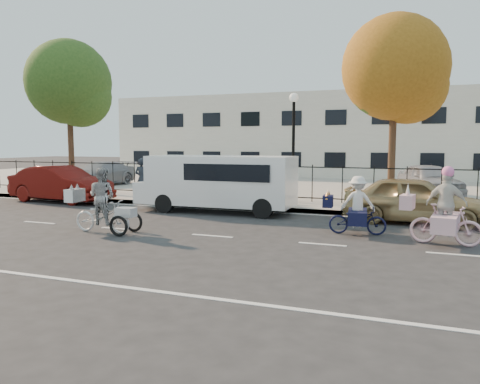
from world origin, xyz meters
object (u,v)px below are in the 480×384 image
at_px(lot_car_a, 100,174).
at_px(lot_car_b, 222,178).
at_px(lamppost, 294,128).
at_px(red_sedan, 61,184).
at_px(white_van, 218,181).
at_px(gold_sedan, 415,200).
at_px(bull_bike, 357,211).
at_px(lot_car_d, 429,180).
at_px(unicorn_bike, 444,216).
at_px(pedestrian, 142,179).
at_px(zebra_trike, 102,208).
at_px(lot_car_c, 230,175).

height_order(lot_car_a, lot_car_b, lot_car_a).
xyz_separation_m(lamppost, red_sedan, (-9.61, -2.30, -2.34)).
height_order(white_van, lot_car_b, white_van).
bearing_deg(gold_sedan, bull_bike, 152.54).
height_order(lot_car_b, lot_car_d, lot_car_d).
height_order(unicorn_bike, pedestrian, unicorn_bike).
relative_size(unicorn_bike, gold_sedan, 0.45).
xyz_separation_m(unicorn_bike, gold_sedan, (-0.69, 3.12, 0.02)).
xyz_separation_m(unicorn_bike, lot_car_a, (-17.24, 9.11, 0.09)).
bearing_deg(bull_bike, gold_sedan, -37.17).
bearing_deg(lot_car_d, red_sedan, -177.58).
relative_size(unicorn_bike, lot_car_b, 0.47).
bearing_deg(lot_car_b, red_sedan, -150.90).
xyz_separation_m(white_van, gold_sedan, (6.74, -0.01, -0.39)).
height_order(lamppost, lot_car_d, lamppost).
distance_m(gold_sedan, lot_car_a, 17.59).
bearing_deg(lot_car_a, lot_car_d, 11.21).
bearing_deg(gold_sedan, lamppost, 63.61).
height_order(lamppost, white_van, lamppost).
distance_m(lamppost, bull_bike, 6.51).
distance_m(zebra_trike, lot_car_c, 12.07).
bearing_deg(white_van, lot_car_c, 107.88).
bearing_deg(lot_car_a, pedestrian, -31.08).
bearing_deg(lamppost, gold_sedan, -29.86).
bearing_deg(white_van, lot_car_d, 42.30).
bearing_deg(zebra_trike, lot_car_b, 3.54).
bearing_deg(zebra_trike, lot_car_d, -38.54).
xyz_separation_m(lamppost, white_van, (-2.11, -2.64, -1.98)).
distance_m(bull_bike, red_sedan, 13.06).
height_order(gold_sedan, pedestrian, pedestrian).
bearing_deg(lot_car_d, zebra_trike, -148.42).
relative_size(gold_sedan, lot_car_c, 1.06).
xyz_separation_m(bull_bike, lot_car_d, (2.05, 9.41, 0.24)).
height_order(lamppost, pedestrian, lamppost).
xyz_separation_m(white_van, red_sedan, (-7.50, 0.34, -0.36)).
relative_size(bull_bike, white_van, 0.30).
relative_size(zebra_trike, white_van, 0.37).
xyz_separation_m(pedestrian, lot_car_a, (-5.73, 4.67, -0.21)).
relative_size(white_van, gold_sedan, 1.33).
height_order(bull_bike, lot_car_c, bull_bike).
distance_m(bull_bike, lot_car_d, 9.63).
relative_size(red_sedan, lot_car_c, 1.14).
distance_m(unicorn_bike, bull_bike, 2.28).
height_order(white_van, lot_car_d, white_van).
height_order(bull_bike, lot_car_d, lot_car_d).
xyz_separation_m(zebra_trike, red_sedan, (-6.01, 5.12, 0.06)).
bearing_deg(zebra_trike, pedestrian, 21.42).
bearing_deg(lamppost, zebra_trike, -115.89).
distance_m(white_van, gold_sedan, 6.75).
bearing_deg(gold_sedan, red_sedan, 92.04).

